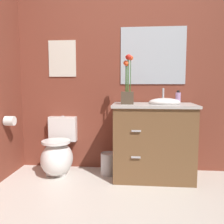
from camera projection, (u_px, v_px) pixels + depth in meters
name	position (u px, v px, depth m)	size (l,w,h in m)	color
wall_back	(147.00, 72.00, 3.13)	(4.50, 0.05, 2.50)	brown
toilet	(58.00, 154.00, 3.04)	(0.38, 0.59, 0.69)	white
vanity_cabinet	(153.00, 140.00, 2.89)	(0.94, 0.56, 1.05)	brown
flower_vase	(128.00, 88.00, 2.82)	(0.14, 0.14, 0.56)	#4C3D2D
soap_bottle	(178.00, 98.00, 2.82)	(0.06, 0.06, 0.16)	#B28CBF
trash_bin	(108.00, 164.00, 3.02)	(0.18, 0.18, 0.27)	#B7B7BC
wall_poster	(62.00, 59.00, 3.18)	(0.35, 0.01, 0.46)	silver
wall_mirror	(153.00, 56.00, 3.07)	(0.80, 0.01, 0.70)	#B2BCC6
toilet_paper_roll	(10.00, 121.00, 2.85)	(0.11, 0.11, 0.11)	white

